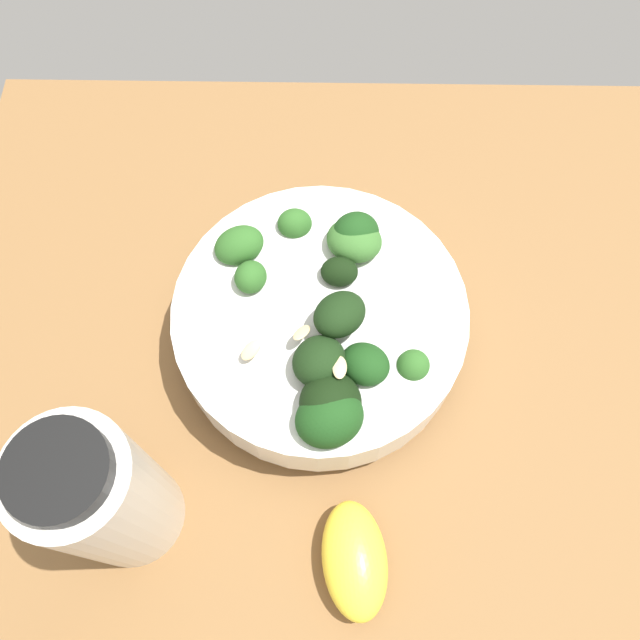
{
  "coord_description": "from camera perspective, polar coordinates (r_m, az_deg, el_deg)",
  "views": [
    {
      "loc": [
        -15.6,
        1.11,
        50.72
      ],
      "look_at": [
        5.52,
        1.42,
        4.0
      ],
      "focal_mm": 37.1,
      "sensor_mm": 36.0,
      "label": 1
    }
  ],
  "objects": [
    {
      "name": "ground_plane",
      "position": [
        0.55,
        1.41,
        -7.9
      ],
      "size": [
        67.16,
        67.16,
        4.28
      ],
      "primitive_type": "cube",
      "color": "brown"
    },
    {
      "name": "bowl_of_broccoli",
      "position": [
        0.51,
        0.11,
        -0.26
      ],
      "size": [
        22.87,
        22.45,
        10.2
      ],
      "color": "white",
      "rests_on": "ground_plane"
    },
    {
      "name": "lemon_wedge",
      "position": [
        0.49,
        3.0,
        -19.96
      ],
      "size": [
        8.63,
        5.54,
        3.61
      ],
      "primitive_type": "ellipsoid",
      "rotation": [
        0.0,
        0.0,
        3.27
      ],
      "color": "yellow",
      "rests_on": "ground_plane"
    },
    {
      "name": "bottle_short",
      "position": [
        0.45,
        -18.23,
        -14.26
      ],
      "size": [
        7.45,
        7.45,
        16.56
      ],
      "color": "beige",
      "rests_on": "ground_plane"
    }
  ]
}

